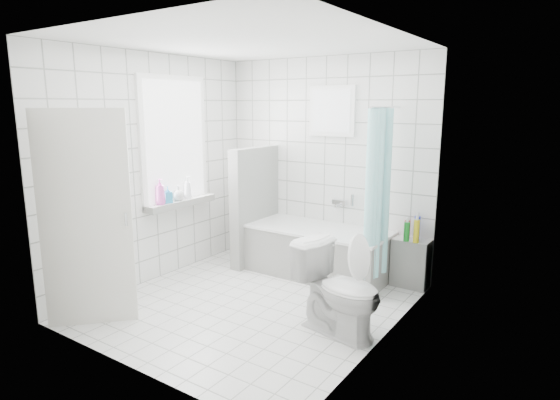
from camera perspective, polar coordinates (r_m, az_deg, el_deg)
The scene contains 19 objects.
ground at distance 4.99m, azimuth -3.35°, elevation -12.45°, with size 3.00×3.00×0.00m, color white.
ceiling at distance 4.59m, azimuth -3.75°, elevation 18.70°, with size 3.00×3.00×0.00m, color white.
wall_back at distance 5.86m, azimuth 5.46°, elevation 4.38°, with size 2.80×0.02×2.60m, color white.
wall_front at distance 3.57m, azimuth -18.39°, elevation -0.80°, with size 2.80×0.02×2.60m, color white.
wall_left at distance 5.57m, azimuth -15.05°, elevation 3.66°, with size 0.02×3.00×2.60m, color white.
wall_right at distance 3.93m, azimuth 12.86°, elevation 0.61°, with size 0.02×3.00×2.60m, color white.
window_left at distance 5.71m, azimuth -12.62°, elevation 6.99°, with size 0.01×0.90×1.40m, color white.
window_back at distance 5.73m, azimuth 6.26°, elevation 10.72°, with size 0.50×0.01×0.50m, color white.
window_sill at distance 5.78m, azimuth -12.00°, elevation -0.35°, with size 0.18×1.02×0.08m, color white.
door at distance 4.59m, azimuth -22.57°, elevation -2.29°, with size 0.04×0.80×2.00m, color silver.
bathtub at distance 5.69m, azimuth 4.68°, elevation -6.25°, with size 1.70×0.77×0.58m.
partition_wall at distance 6.02m, azimuth -3.08°, elevation -0.71°, with size 0.15×0.85×1.50m, color white.
tiled_ledge at distance 5.52m, azimuth 15.64°, elevation -7.39°, with size 0.40×0.24×0.55m, color white.
toilet at distance 4.26m, azimuth 7.25°, elevation -10.77°, with size 0.46×0.81×0.83m, color white.
curtain_rod at distance 5.06m, azimuth 12.81°, elevation 10.97°, with size 0.02×0.02×0.80m, color silver.
shower_curtain at distance 5.02m, azimuth 11.81°, elevation 0.68°, with size 0.14×0.48×1.78m, color #4DE2E1, non-canonical shape.
tub_faucet at distance 5.79m, azimuth 7.27°, elevation -0.26°, with size 0.18×0.06×0.06m, color silver.
sill_bottles at distance 5.66m, azimuth -12.88°, elevation 1.04°, with size 0.17×0.57×0.30m.
ledge_bottles at distance 5.36m, azimuth 15.83°, elevation -3.55°, with size 0.20×0.17×0.27m.
Camera 1 is at (2.78, -3.61, 2.03)m, focal length 30.00 mm.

